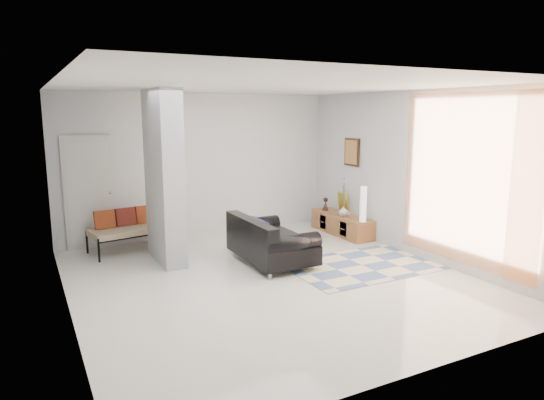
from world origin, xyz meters
TOP-DOWN VIEW (x-y plane):
  - floor at (0.00, 0.00)m, footprint 6.00×6.00m
  - ceiling at (0.00, 0.00)m, footprint 6.00×6.00m
  - wall_back at (0.00, 3.00)m, footprint 6.00×0.00m
  - wall_front at (0.00, -3.00)m, footprint 6.00×0.00m
  - wall_left at (-2.75, 0.00)m, footprint 0.00×6.00m
  - wall_right at (2.75, 0.00)m, footprint 0.00×6.00m
  - partition_column at (-1.10, 1.60)m, footprint 0.35×1.20m
  - hallway_door at (-2.10, 2.96)m, footprint 0.85×0.06m
  - curtain at (2.67, -1.15)m, footprint 0.00×2.55m
  - wall_art at (2.72, 1.70)m, footprint 0.04×0.45m
  - media_console at (2.52, 1.70)m, footprint 0.45×1.58m
  - loveseat at (0.33, 0.70)m, footprint 0.95×1.62m
  - daybed at (-1.43, 2.48)m, footprint 1.68×0.93m
  - area_rug at (1.60, -0.14)m, footprint 2.38×1.59m
  - cylinder_lamp at (2.50, 1.01)m, footprint 0.12×0.12m
  - bronze_figurine at (2.47, 2.23)m, footprint 0.15×0.15m
  - vase at (2.47, 1.59)m, footprint 0.22×0.22m

SIDE VIEW (x-z plane):
  - floor at x=0.00m, z-range 0.00..0.00m
  - area_rug at x=1.60m, z-range 0.00..0.01m
  - media_console at x=2.52m, z-range -0.19..0.61m
  - loveseat at x=0.33m, z-range -0.03..0.73m
  - daybed at x=-1.43m, z-range 0.04..0.81m
  - vase at x=2.47m, z-range 0.40..0.60m
  - bronze_figurine at x=2.47m, z-range 0.40..0.67m
  - cylinder_lamp at x=2.50m, z-range 0.40..1.07m
  - hallway_door at x=-2.10m, z-range 0.00..2.04m
  - partition_column at x=-1.10m, z-range 0.00..2.80m
  - wall_back at x=0.00m, z-range -1.60..4.40m
  - wall_front at x=0.00m, z-range -1.60..4.40m
  - wall_left at x=-2.75m, z-range -1.60..4.40m
  - wall_right at x=2.75m, z-range -1.60..4.40m
  - curtain at x=2.67m, z-range 0.17..2.72m
  - wall_art at x=2.72m, z-range 1.38..1.92m
  - ceiling at x=0.00m, z-range 2.80..2.80m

